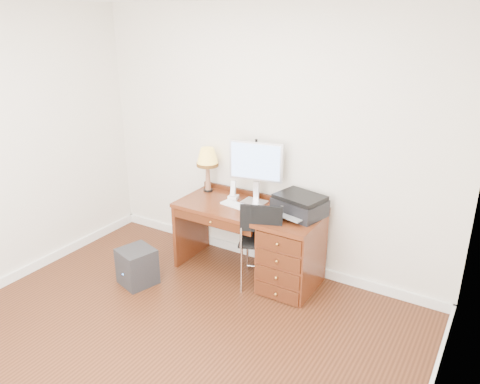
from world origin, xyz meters
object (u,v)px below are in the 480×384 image
Objects in this scene: printer at (300,205)px; equipment_box at (137,266)px; desk at (276,245)px; chair at (260,235)px; monitor at (256,165)px; leg_lamp at (207,160)px; phone at (233,194)px.

printer is 1.75m from equipment_box.
chair is at bearing -122.55° from desk.
monitor is at bearing -174.21° from printer.
leg_lamp is at bearing 168.46° from monitor.
desk is 1.19m from leg_lamp.
printer is at bearing 28.51° from desk.
desk is 1.60× the size of chair.
monitor reaches higher than phone.
desk is at bearing -138.11° from printer.
phone is at bearing -167.20° from printer.
monitor is 0.69× the size of chair.
monitor is 0.61m from leg_lamp.
chair is at bearing -65.69° from monitor.
leg_lamp reaches higher than chair.
equipment_box is (-0.61, -0.87, -0.62)m from phone.
desk is 3.07× the size of leg_lamp.
phone is at bearing -176.33° from monitor.
phone is (-0.24, -0.06, -0.34)m from monitor.
monitor is 1.22× the size of printer.
monitor is 0.71m from chair.
chair is (0.23, -0.33, -0.59)m from monitor.
equipment_box is at bearing -143.39° from monitor.
leg_lamp is (-1.13, 0.08, 0.26)m from printer.
desk is at bearing 36.13° from chair.
leg_lamp is at bearing 169.24° from desk.
printer is at bearing 20.71° from chair.
leg_lamp is 2.40× the size of phone.
desk is 3.97× the size of equipment_box.
printer is at bearing -18.45° from monitor.
phone is (-0.57, 0.11, 0.40)m from desk.
printer reaches higher than chair.
printer is at bearing -3.88° from leg_lamp.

